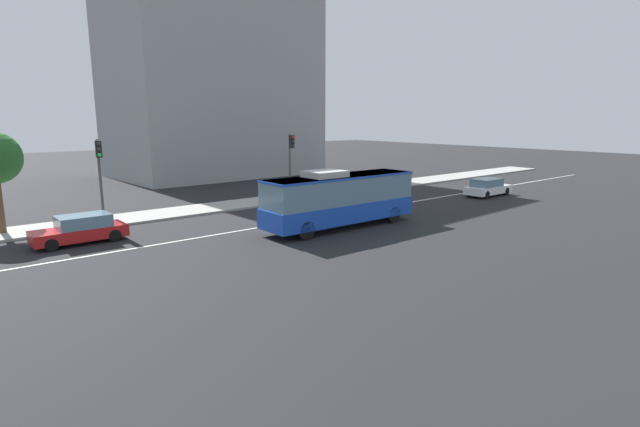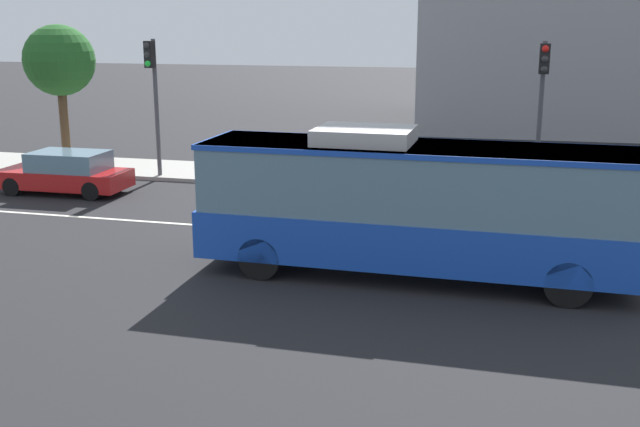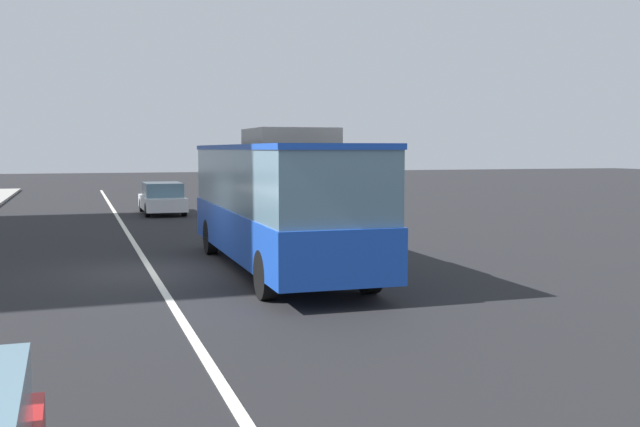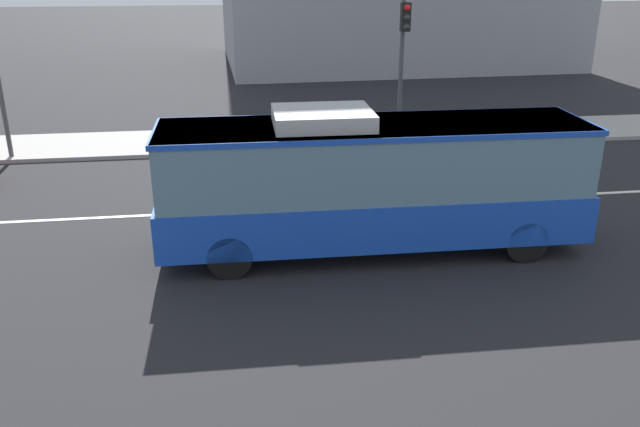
% 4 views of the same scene
% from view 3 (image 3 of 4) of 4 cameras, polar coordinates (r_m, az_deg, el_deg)
% --- Properties ---
extents(ground_plane, '(160.00, 160.00, 0.00)m').
position_cam_3_polar(ground_plane, '(18.67, -12.77, -4.39)').
color(ground_plane, black).
extents(lane_centre_line, '(76.00, 0.16, 0.01)m').
position_cam_3_polar(lane_centre_line, '(18.67, -12.77, -4.37)').
color(lane_centre_line, silver).
rests_on(lane_centre_line, ground_plane).
extents(transit_bus, '(10.03, 2.61, 3.46)m').
position_cam_3_polar(transit_bus, '(18.23, -3.28, 1.23)').
color(transit_bus, '#1947B7').
rests_on(transit_bus, ground_plane).
extents(sedan_white, '(4.50, 1.82, 1.46)m').
position_cam_3_polar(sedan_white, '(35.20, -12.00, 1.14)').
color(sedan_white, white).
rests_on(sedan_white, ground_plane).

